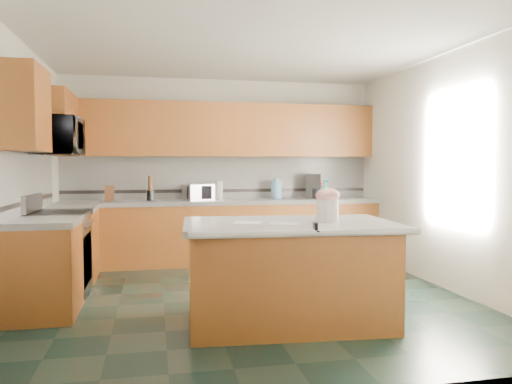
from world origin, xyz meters
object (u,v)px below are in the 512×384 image
object	(u,v)px
island_top	(289,225)
soap_bottle_island	(325,199)
island_base	(288,276)
toaster_oven	(199,192)
coffee_maker	(314,186)
knife_block	(110,194)
treat_jar	(328,210)

from	to	relation	value
island_top	soap_bottle_island	xyz separation A→B (m)	(0.40, 0.16, 0.21)
island_base	toaster_oven	distance (m)	3.05
island_top	coffee_maker	xyz separation A→B (m)	(1.21, 2.97, 0.22)
knife_block	island_top	bearing A→B (deg)	-54.34
soap_bottle_island	knife_block	distance (m)	3.53
treat_jar	toaster_oven	distance (m)	3.15
island_base	coffee_maker	bearing A→B (deg)	71.92
knife_block	coffee_maker	distance (m)	2.99
knife_block	island_base	bearing A→B (deg)	-54.34
island_base	knife_block	xyz separation A→B (m)	(-1.78, 2.94, 0.60)
toaster_oven	treat_jar	bearing A→B (deg)	-96.95
treat_jar	soap_bottle_island	size ratio (longest dim) A/B	0.56
knife_block	coffee_maker	world-z (taller)	coffee_maker
treat_jar	toaster_oven	xyz separation A→B (m)	(-0.88, 3.03, 0.01)
soap_bottle_island	coffee_maker	xyz separation A→B (m)	(0.81, 2.81, 0.00)
island_top	treat_jar	bearing A→B (deg)	-10.47
island_base	knife_block	distance (m)	3.49
island_top	coffee_maker	bearing A→B (deg)	71.92
island_top	knife_block	distance (m)	3.44
knife_block	toaster_oven	world-z (taller)	toaster_oven
island_top	knife_block	world-z (taller)	knife_block
island_base	toaster_oven	size ratio (longest dim) A/B	4.44
soap_bottle_island	toaster_oven	distance (m)	2.94
soap_bottle_island	island_top	bearing A→B (deg)	-175.84
island_base	island_top	xyz separation A→B (m)	(0.00, 0.00, 0.46)
treat_jar	knife_block	world-z (taller)	knife_block
island_base	treat_jar	size ratio (longest dim) A/B	8.60
island_top	toaster_oven	size ratio (longest dim) A/B	4.70
island_base	treat_jar	bearing A→B (deg)	-10.47
soap_bottle_island	knife_block	xyz separation A→B (m)	(-2.18, 2.78, -0.08)
island_base	coffee_maker	size ratio (longest dim) A/B	4.73
island_base	island_top	world-z (taller)	island_top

